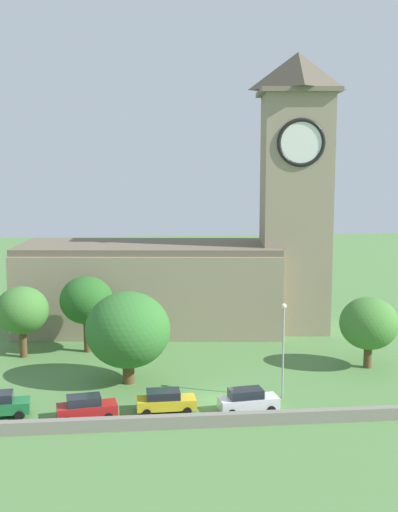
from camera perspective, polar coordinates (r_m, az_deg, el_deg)
ground_plane at (r=70.22m, az=-0.13°, el=-7.80°), size 200.00×200.00×0.00m
church at (r=76.71m, az=-0.09°, el=0.10°), size 36.25×15.16×30.86m
quay_barrier at (r=50.97m, az=2.24°, el=-13.62°), size 43.35×0.70×0.96m
car_red at (r=52.65m, az=-9.50°, el=-12.48°), size 4.68×2.57×1.83m
car_yellow at (r=53.46m, az=-2.85°, el=-12.11°), size 4.62×2.27×1.71m
car_white at (r=53.40m, az=4.14°, el=-12.06°), size 4.77×2.49×1.87m
streetlamp_west_mid at (r=55.42m, az=7.13°, el=-6.73°), size 0.44×0.44×7.90m
tree_by_tower at (r=68.76m, az=-9.47°, el=-3.73°), size 5.34×5.34×7.74m
tree_riverside_west at (r=68.40m, az=-14.71°, el=-4.47°), size 5.19×5.19×7.06m
tree_churchyard at (r=64.97m, az=14.14°, el=-5.54°), size 5.44×5.44×6.70m
tree_riverside_east at (r=58.95m, az=-6.02°, el=-6.22°), size 7.34×7.34×8.08m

